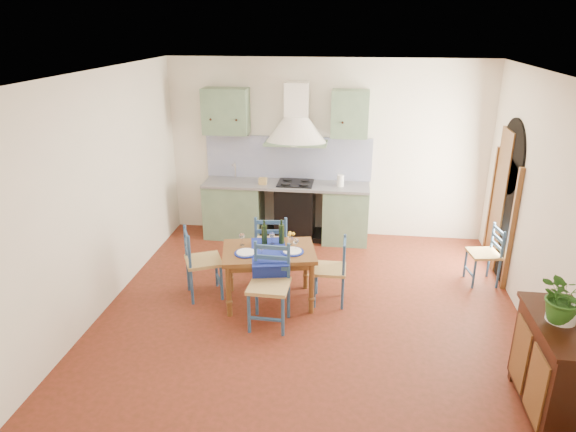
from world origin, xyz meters
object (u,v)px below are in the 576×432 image
object	(u,v)px
chair_near	(270,285)
potted_plant	(565,296)
dining_table	(269,256)
sideboard	(556,366)

from	to	relation	value
chair_near	potted_plant	size ratio (longest dim) A/B	2.04
potted_plant	dining_table	bearing A→B (deg)	150.36
dining_table	sideboard	size ratio (longest dim) A/B	1.18
dining_table	potted_plant	bearing A→B (deg)	-29.64
chair_near	potted_plant	world-z (taller)	potted_plant
dining_table	chair_near	size ratio (longest dim) A/B	1.29
dining_table	potted_plant	distance (m)	3.22
dining_table	sideboard	world-z (taller)	dining_table
dining_table	chair_near	world-z (taller)	dining_table
sideboard	chair_near	bearing A→B (deg)	157.44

